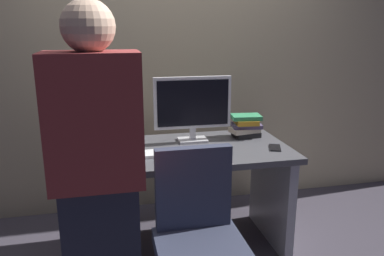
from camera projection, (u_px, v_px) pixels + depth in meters
ground_plane at (190, 246)px, 2.74m from camera, size 9.00×9.00×0.00m
wall_back at (170, 30)px, 3.10m from camera, size 6.40×0.10×3.00m
desk at (190, 181)px, 2.61m from camera, size 1.32×0.74×0.74m
office_chair at (199, 252)px, 1.93m from camera, size 0.52×0.52×0.94m
person_at_desk at (99, 186)px, 1.70m from camera, size 0.40×0.24×1.64m
monitor at (193, 105)px, 2.63m from camera, size 0.54×0.14×0.46m
keyboard at (177, 152)px, 2.43m from camera, size 0.43×0.13×0.02m
mouse at (227, 148)px, 2.48m from camera, size 0.06×0.10×0.03m
cup_near_keyboard at (133, 153)px, 2.29m from camera, size 0.08×0.08×0.10m
cup_by_monitor at (114, 140)px, 2.55m from camera, size 0.07×0.07×0.10m
book_stack at (246, 126)px, 2.79m from camera, size 0.24×0.18×0.16m
cell_phone at (275, 148)px, 2.54m from camera, size 0.12×0.16×0.01m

